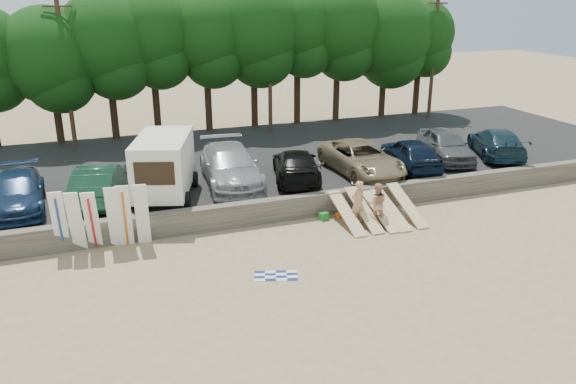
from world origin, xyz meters
The scene contains 30 objects.
ground centered at (0.00, 0.00, 0.00)m, with size 120.00×120.00×0.00m, color tan.
seawall centered at (0.00, 3.00, 0.50)m, with size 44.00×0.50×1.00m, color #6B6356.
parking_lot centered at (0.00, 10.50, 0.35)m, with size 44.00×14.50×0.70m, color #282828.
treeline centered at (0.12, 17.55, 6.61)m, with size 33.22×6.35×9.39m.
utility_poles centered at (2.00, 16.00, 5.43)m, with size 25.80×0.26×9.00m.
box_trailer centered at (-6.28, 5.65, 2.22)m, with size 3.38×4.70×2.71m.
car_0 centered at (-12.25, 6.29, 1.43)m, with size 2.05×5.05×1.46m, color #152A4B.
car_1 centered at (-9.00, 6.17, 1.50)m, with size 1.70×4.88×1.61m, color #153B28.
car_2 centered at (-3.13, 6.44, 1.57)m, with size 2.45×6.01×1.75m, color #98989D.
car_3 centered at (-0.06, 5.91, 1.44)m, with size 2.06×5.08×1.47m, color black.
car_4 centered at (3.35, 5.76, 1.47)m, with size 2.57×5.57×1.55m, color #897857.
car_5 centered at (6.03, 5.59, 1.50)m, with size 1.90×4.71×1.61m, color black.
car_6 centered at (8.66, 6.35, 1.53)m, with size 1.96×4.87×1.66m, color #4D5052.
car_7 centered at (11.73, 6.02, 1.47)m, with size 2.15×5.29×1.54m, color #152D3A.
surfboard_upright_0 centered at (-10.57, 2.65, 1.28)m, with size 0.50×0.06×2.60m, color white.
surfboard_upright_1 centered at (-10.01, 2.50, 1.26)m, with size 0.50×0.06×2.60m, color white.
surfboard_upright_2 centered at (-9.45, 2.45, 1.25)m, with size 0.50×0.06×2.60m, color white.
surfboard_upright_3 centered at (-8.65, 2.48, 1.27)m, with size 0.50×0.06×2.60m, color white.
surfboard_upright_4 centered at (-8.27, 2.47, 1.28)m, with size 0.50×0.06×2.60m, color white.
surfboard_upright_5 centered at (-7.63, 2.38, 1.28)m, with size 0.50×0.06×2.60m, color white.
surfboard_low_0 centered at (0.57, 1.57, 0.52)m, with size 0.56×3.00×0.07m, color #CEB382.
surfboard_low_1 centered at (1.37, 1.55, 0.57)m, with size 0.56×3.00×0.07m, color #CEB382.
surfboard_low_2 centered at (2.06, 1.45, 0.49)m, with size 0.56×3.00×0.07m, color #CEB382.
surfboard_low_3 centered at (2.56, 1.39, 0.50)m, with size 0.56×3.00×0.07m, color #CEB382.
surfboard_low_4 centered at (3.38, 1.41, 0.57)m, with size 0.56×3.00×0.07m, color #CEB382.
beachgoer_a centered at (1.10, 1.60, 0.94)m, with size 0.68×0.45×1.87m, color tan.
beachgoer_b centered at (1.80, 1.25, 0.90)m, with size 0.87×0.68×1.80m, color tan.
cooler centered at (-0.10, 2.40, 0.16)m, with size 0.38×0.30×0.32m, color #227F2B.
gear_bag centered at (0.65, 2.40, 0.11)m, with size 0.30×0.25×0.22m, color orange.
beach_towel centered at (-3.67, -1.71, 0.01)m, with size 1.50×1.50×0.00m, color white.
Camera 1 is at (-9.17, -18.06, 9.26)m, focal length 35.00 mm.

